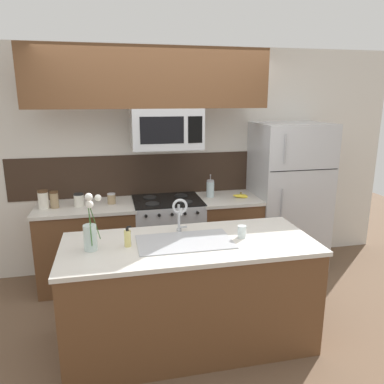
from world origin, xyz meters
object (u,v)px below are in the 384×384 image
Objects in this scene: storage_jar_short at (79,200)px; banana_bunch at (241,196)px; storage_jar_tall at (43,200)px; refrigerator at (287,196)px; dish_soap_bottle at (128,238)px; storage_jar_medium at (54,200)px; stove_range at (168,238)px; flower_vase at (91,232)px; drinking_glass at (242,232)px; sink_faucet at (180,211)px; storage_jar_squat at (111,199)px; french_press at (210,189)px; microwave at (166,129)px.

storage_jar_short is 1.80m from banana_bunch.
refrigerator is at bearing 1.09° from storage_jar_tall.
storage_jar_medium is at bearing 119.60° from dish_soap_bottle.
storage_jar_tall is at bearing -178.91° from refrigerator.
stove_range is at bearing 0.67° from storage_jar_short.
drinking_glass is at bearing 0.16° from flower_vase.
storage_jar_squat is at bearing 118.27° from sink_faucet.
drinking_glass is at bearing -93.68° from french_press.
microwave is 0.88m from french_press.
microwave is 2.43× the size of sink_faucet.
microwave is 1.18m from sink_faucet.
flower_vase is (-0.77, -1.26, 0.59)m from stove_range.
dish_soap_bottle is at bearing 3.68° from flower_vase.
microwave reaches higher than sink_faucet.
stove_range is at bearing 108.90° from drinking_glass.
storage_jar_short is 1.31m from dish_soap_bottle.
stove_range is 5.27× the size of storage_jar_medium.
drinking_glass is (1.63, -1.24, -0.04)m from storage_jar_medium.
storage_jar_short is (0.25, 0.00, -0.02)m from storage_jar_medium.
storage_jar_squat is 0.60× the size of banana_bunch.
drinking_glass is (-1.04, -1.27, 0.09)m from refrigerator.
storage_jar_short is 1.37m from sink_faucet.
storage_jar_medium is 1.71m from french_press.
drinking_glass is 1.21m from flower_vase.
banana_bunch is 1.85× the size of drinking_glass.
refrigerator is 2.08m from storage_jar_squat.
sink_faucet is (1.25, -1.00, 0.10)m from storage_jar_tall.
storage_jar_medium is 0.38× the size of flower_vase.
dish_soap_bottle reaches higher than drinking_glass.
stove_range is 0.97m from banana_bunch.
storage_jar_squat is at bearing 177.11° from banana_bunch.
storage_jar_medium is (0.10, 0.02, -0.01)m from storage_jar_tall.
sink_faucet is at bearing 155.06° from drinking_glass.
storage_jar_short is at bearing -179.33° from stove_range.
dish_soap_bottle is (-1.97, -1.26, 0.10)m from refrigerator.
storage_jar_squat reaches higher than drinking_glass.
french_press is 2.59× the size of drinking_glass.
sink_faucet is at bearing -92.80° from microwave.
refrigerator is at bearing 7.31° from banana_bunch.
drinking_glass is at bearing -129.24° from refrigerator.
refrigerator is 1.65m from drinking_glass.
storage_jar_short is (-0.95, 0.01, -0.73)m from microwave.
storage_jar_tall is at bearing 123.52° from dish_soap_bottle.
storage_jar_tall is 0.11m from storage_jar_medium.
sink_faucet is (1.15, -1.02, 0.11)m from storage_jar_medium.
refrigerator reaches higher than storage_jar_tall.
dish_soap_bottle is 1.60× the size of drinking_glass.
sink_faucet is at bearing -92.74° from stove_range.
storage_jar_medium is 1.41m from dish_soap_bottle.
dish_soap_bottle is (-1.35, -1.18, 0.05)m from banana_bunch.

